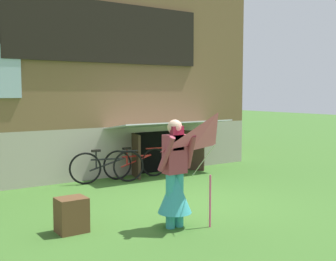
{
  "coord_description": "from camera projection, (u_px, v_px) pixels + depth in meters",
  "views": [
    {
      "loc": [
        -4.64,
        -6.29,
        2.06
      ],
      "look_at": [
        0.19,
        0.79,
        1.3
      ],
      "focal_mm": 46.08,
      "sensor_mm": 36.0,
      "label": 1
    }
  ],
  "objects": [
    {
      "name": "ground_plane",
      "position": [
        184.0,
        204.0,
        7.96
      ],
      "size": [
        60.0,
        60.0,
        0.0
      ],
      "primitive_type": "plane",
      "color": "#3D6B28"
    },
    {
      "name": "person",
      "position": [
        175.0,
        182.0,
        6.53
      ],
      "size": [
        0.61,
        0.53,
        1.65
      ],
      "rotation": [
        0.0,
        0.0,
        -0.15
      ],
      "color": "teal",
      "rests_on": "ground_plane"
    },
    {
      "name": "wooden_crate",
      "position": [
        72.0,
        215.0,
        6.34
      ],
      "size": [
        0.43,
        0.36,
        0.52
      ],
      "primitive_type": "cube",
      "color": "brown",
      "rests_on": "ground_plane"
    },
    {
      "name": "bicycle_red",
      "position": [
        136.0,
        163.0,
        10.34
      ],
      "size": [
        1.64,
        0.29,
        0.75
      ],
      "rotation": [
        0.0,
        0.0,
        -0.15
      ],
      "color": "black",
      "rests_on": "ground_plane"
    },
    {
      "name": "log_house",
      "position": [
        68.0,
        69.0,
        12.31
      ],
      "size": [
        8.7,
        6.27,
        5.44
      ],
      "color": "#ADA393",
      "rests_on": "ground_plane"
    },
    {
      "name": "bicycle_black",
      "position": [
        107.0,
        167.0,
        9.76
      ],
      "size": [
        1.64,
        0.55,
        0.78
      ],
      "rotation": [
        0.0,
        0.0,
        -0.3
      ],
      "color": "black",
      "rests_on": "ground_plane"
    },
    {
      "name": "kite",
      "position": [
        218.0,
        141.0,
        6.27
      ],
      "size": [
        0.99,
        0.93,
        1.68
      ],
      "color": "#E54C7F",
      "rests_on": "ground_plane"
    }
  ]
}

